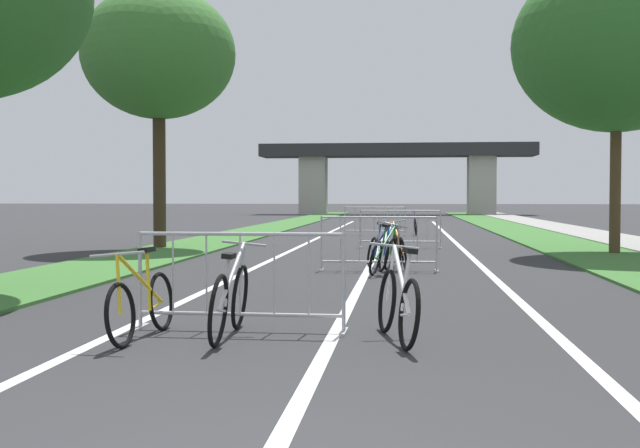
{
  "coord_description": "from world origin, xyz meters",
  "views": [
    {
      "loc": [
        0.72,
        -3.55,
        1.42
      ],
      "look_at": [
        -0.82,
        10.71,
        0.93
      ],
      "focal_mm": 44.44,
      "sensor_mm": 36.0,
      "label": 1
    }
  ],
  "objects_px": {
    "bicycle_orange_1": "(400,250)",
    "bicycle_silver_6": "(230,300)",
    "tree_left_pine_far": "(159,54)",
    "tree_right_oak_near": "(617,44)",
    "crowd_barrier_fourth": "(375,221)",
    "bicycle_green_0": "(384,254)",
    "bicycle_yellow_4": "(142,303)",
    "crowd_barrier_third": "(400,229)",
    "crowd_barrier_nearest": "(240,282)",
    "bicycle_purple_3": "(415,225)",
    "crowd_barrier_second": "(379,244)",
    "bicycle_white_2": "(398,303)",
    "bicycle_blue_5": "(378,251)"
  },
  "relations": [
    {
      "from": "tree_left_pine_far",
      "to": "tree_right_oak_near",
      "type": "relative_size",
      "value": 0.97
    },
    {
      "from": "tree_right_oak_near",
      "to": "bicycle_silver_6",
      "type": "relative_size",
      "value": 4.19
    },
    {
      "from": "crowd_barrier_nearest",
      "to": "bicycle_yellow_4",
      "type": "bearing_deg",
      "value": -147.96
    },
    {
      "from": "crowd_barrier_third",
      "to": "bicycle_silver_6",
      "type": "bearing_deg",
      "value": -96.46
    },
    {
      "from": "tree_right_oak_near",
      "to": "crowd_barrier_third",
      "type": "relative_size",
      "value": 3.23
    },
    {
      "from": "tree_right_oak_near",
      "to": "bicycle_purple_3",
      "type": "bearing_deg",
      "value": 116.69
    },
    {
      "from": "tree_right_oak_near",
      "to": "crowd_barrier_fourth",
      "type": "xyz_separation_m",
      "value": [
        -6.21,
        8.92,
        -4.61
      ]
    },
    {
      "from": "crowd_barrier_second",
      "to": "bicycle_blue_5",
      "type": "xyz_separation_m",
      "value": [
        -0.03,
        0.4,
        -0.17
      ]
    },
    {
      "from": "bicycle_orange_1",
      "to": "bicycle_yellow_4",
      "type": "bearing_deg",
      "value": -113.98
    },
    {
      "from": "crowd_barrier_second",
      "to": "crowd_barrier_third",
      "type": "relative_size",
      "value": 1.0
    },
    {
      "from": "crowd_barrier_nearest",
      "to": "bicycle_green_0",
      "type": "height_order",
      "value": "crowd_barrier_nearest"
    },
    {
      "from": "crowd_barrier_second",
      "to": "bicycle_white_2",
      "type": "relative_size",
      "value": 1.39
    },
    {
      "from": "tree_left_pine_far",
      "to": "crowd_barrier_fourth",
      "type": "relative_size",
      "value": 3.1
    },
    {
      "from": "bicycle_orange_1",
      "to": "bicycle_silver_6",
      "type": "xyz_separation_m",
      "value": [
        -1.65,
        -7.86,
        0.02
      ]
    },
    {
      "from": "bicycle_orange_1",
      "to": "tree_right_oak_near",
      "type": "bearing_deg",
      "value": 33.42
    },
    {
      "from": "crowd_barrier_nearest",
      "to": "bicycle_purple_3",
      "type": "xyz_separation_m",
      "value": [
        2.09,
        21.23,
        -0.15
      ]
    },
    {
      "from": "tree_right_oak_near",
      "to": "bicycle_blue_5",
      "type": "bearing_deg",
      "value": -141.35
    },
    {
      "from": "bicycle_white_2",
      "to": "crowd_barrier_second",
      "type": "bearing_deg",
      "value": 80.08
    },
    {
      "from": "bicycle_yellow_4",
      "to": "tree_left_pine_far",
      "type": "bearing_deg",
      "value": -68.92
    },
    {
      "from": "bicycle_yellow_4",
      "to": "tree_right_oak_near",
      "type": "bearing_deg",
      "value": -117.78
    },
    {
      "from": "bicycle_green_0",
      "to": "bicycle_yellow_4",
      "type": "xyz_separation_m",
      "value": [
        -2.22,
        -7.01,
        -0.0
      ]
    },
    {
      "from": "tree_right_oak_near",
      "to": "crowd_barrier_fourth",
      "type": "relative_size",
      "value": 3.21
    },
    {
      "from": "crowd_barrier_nearest",
      "to": "bicycle_yellow_4",
      "type": "relative_size",
      "value": 1.38
    },
    {
      "from": "crowd_barrier_nearest",
      "to": "bicycle_white_2",
      "type": "distance_m",
      "value": 1.72
    },
    {
      "from": "tree_left_pine_far",
      "to": "crowd_barrier_fourth",
      "type": "height_order",
      "value": "tree_left_pine_far"
    },
    {
      "from": "bicycle_green_0",
      "to": "bicycle_purple_3",
      "type": "bearing_deg",
      "value": 100.47
    },
    {
      "from": "crowd_barrier_second",
      "to": "crowd_barrier_third",
      "type": "bearing_deg",
      "value": 86.99
    },
    {
      "from": "bicycle_silver_6",
      "to": "tree_left_pine_far",
      "type": "bearing_deg",
      "value": 109.73
    },
    {
      "from": "tree_left_pine_far",
      "to": "bicycle_green_0",
      "type": "relative_size",
      "value": 4.24
    },
    {
      "from": "tree_left_pine_far",
      "to": "crowd_barrier_second",
      "type": "xyz_separation_m",
      "value": [
        6.14,
        -5.78,
        -4.74
      ]
    },
    {
      "from": "bicycle_green_0",
      "to": "bicycle_white_2",
      "type": "xyz_separation_m",
      "value": [
        0.33,
        -6.88,
        0.02
      ]
    },
    {
      "from": "crowd_barrier_fourth",
      "to": "bicycle_silver_6",
      "type": "bearing_deg",
      "value": -91.74
    },
    {
      "from": "crowd_barrier_third",
      "to": "bicycle_blue_5",
      "type": "height_order",
      "value": "crowd_barrier_third"
    },
    {
      "from": "crowd_barrier_fourth",
      "to": "bicycle_orange_1",
      "type": "bearing_deg",
      "value": -85.64
    },
    {
      "from": "tree_left_pine_far",
      "to": "bicycle_white_2",
      "type": "relative_size",
      "value": 4.31
    },
    {
      "from": "crowd_barrier_second",
      "to": "bicycle_silver_6",
      "type": "height_order",
      "value": "crowd_barrier_second"
    },
    {
      "from": "tree_right_oak_near",
      "to": "crowd_barrier_fourth",
      "type": "distance_m",
      "value": 11.81
    },
    {
      "from": "crowd_barrier_nearest",
      "to": "bicycle_orange_1",
      "type": "distance_m",
      "value": 7.63
    },
    {
      "from": "bicycle_green_0",
      "to": "bicycle_white_2",
      "type": "distance_m",
      "value": 6.88
    },
    {
      "from": "tree_right_oak_near",
      "to": "crowd_barrier_nearest",
      "type": "height_order",
      "value": "tree_right_oak_near"
    },
    {
      "from": "crowd_barrier_fourth",
      "to": "crowd_barrier_nearest",
      "type": "bearing_deg",
      "value": -91.72
    },
    {
      "from": "crowd_barrier_second",
      "to": "bicycle_green_0",
      "type": "xyz_separation_m",
      "value": [
        0.1,
        -0.45,
        -0.16
      ]
    },
    {
      "from": "crowd_barrier_second",
      "to": "bicycle_blue_5",
      "type": "distance_m",
      "value": 0.43
    },
    {
      "from": "crowd_barrier_nearest",
      "to": "bicycle_silver_6",
      "type": "relative_size",
      "value": 1.3
    },
    {
      "from": "crowd_barrier_nearest",
      "to": "bicycle_green_0",
      "type": "bearing_deg",
      "value": 78.34
    },
    {
      "from": "crowd_barrier_second",
      "to": "bicycle_blue_5",
      "type": "bearing_deg",
      "value": 93.74
    },
    {
      "from": "tree_left_pine_far",
      "to": "bicycle_white_2",
      "type": "distance_m",
      "value": 15.46
    },
    {
      "from": "tree_right_oak_near",
      "to": "crowd_barrier_second",
      "type": "bearing_deg",
      "value": -138.83
    },
    {
      "from": "tree_left_pine_far",
      "to": "bicycle_silver_6",
      "type": "relative_size",
      "value": 4.06
    },
    {
      "from": "tree_left_pine_far",
      "to": "crowd_barrier_second",
      "type": "relative_size",
      "value": 3.11
    }
  ]
}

